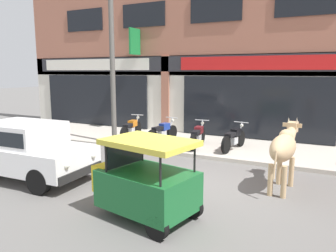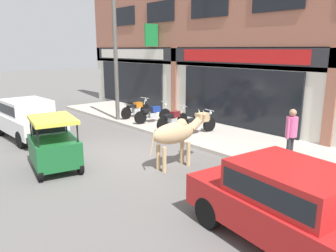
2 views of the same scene
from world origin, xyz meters
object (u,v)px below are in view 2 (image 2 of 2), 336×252
auto_rickshaw (54,147)px  pedestrian (291,131)px  motorcycle_3 (197,124)px  motorcycle_1 (153,114)px  car_0 (28,117)px  car_1 (288,202)px  cow (176,133)px  motorcycle_2 (173,119)px  motorcycle_0 (136,109)px  utility_pole (115,52)px

auto_rickshaw → pedestrian: (4.33, 5.03, 0.45)m
motorcycle_3 → pedestrian: (4.14, -0.54, 0.60)m
motorcycle_1 → auto_rickshaw: bearing=-65.7°
car_0 → pedestrian: size_ratio=2.29×
car_1 → pedestrian: (-1.89, 3.52, 0.30)m
cow → auto_rickshaw: bearing=-128.0°
auto_rickshaw → motorcycle_3: size_ratio=1.17×
motorcycle_3 → motorcycle_2: bearing=-173.4°
cow → auto_rickshaw: cow is taller
motorcycle_2 → motorcycle_3: 1.25m
car_1 → car_0: bearing=-175.0°
motorcycle_0 → auto_rickshaw: bearing=-55.1°
pedestrian → motorcycle_2: bearing=175.8°
car_0 → auto_rickshaw: bearing=-8.9°
car_1 → motorcycle_1: (-8.72, 4.03, -0.30)m
car_1 → motorcycle_0: (-10.16, 4.13, -0.30)m
motorcycle_1 → utility_pole: (-1.56, -0.85, 2.70)m
motorcycle_0 → motorcycle_1: size_ratio=1.00×
motorcycle_0 → motorcycle_2: bearing=-4.2°
cow → motorcycle_0: 6.74m
car_1 → utility_pole: utility_pole is taller
car_0 → motorcycle_3: 6.46m
motorcycle_2 → motorcycle_3: (1.24, 0.14, 0.00)m
cow → car_1: bearing=-16.4°
motorcycle_1 → car_0: bearing=-106.3°
cow → motorcycle_3: 3.49m
cow → pedestrian: pedestrian is taller
car_1 → motorcycle_1: car_1 is taller
utility_pole → motorcycle_3: bearing=11.8°
pedestrian → auto_rickshaw: bearing=-130.7°
car_1 → pedestrian: pedestrian is taller
cow → motorcycle_3: bearing=124.1°
motorcycle_1 → motorcycle_2: (1.45, -0.11, 0.00)m
motorcycle_3 → pedestrian: 4.22m
motorcycle_1 → utility_pole: utility_pole is taller
motorcycle_0 → motorcycle_2: same height
auto_rickshaw → pedestrian: 6.66m
car_0 → motorcycle_1: (1.44, 4.93, -0.30)m
car_1 → motorcycle_3: size_ratio=2.07×
auto_rickshaw → motorcycle_1: 6.08m
cow → motorcycle_1: 5.44m
cow → car_1: 4.28m
cow → motorcycle_3: cow is taller
car_0 → auto_rickshaw: size_ratio=1.73×
auto_rickshaw → motorcycle_1: bearing=114.3°
car_0 → utility_pole: utility_pole is taller
cow → car_1: size_ratio=0.57×
motorcycle_0 → motorcycle_2: (2.88, -0.21, 0.00)m
motorcycle_0 → motorcycle_3: bearing=-0.9°
car_0 → motorcycle_2: bearing=59.1°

